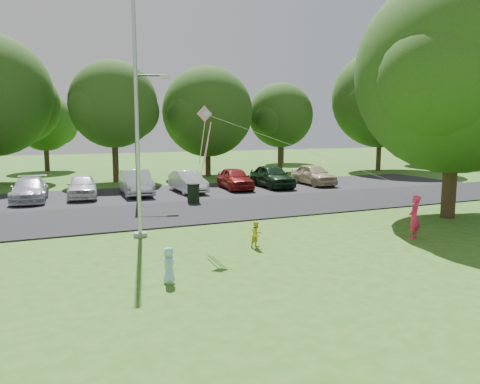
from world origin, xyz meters
name	(u,v)px	position (x,y,z in m)	size (l,w,h in m)	color
ground	(290,261)	(0.00, 0.00, 0.00)	(120.00, 120.00, 0.00)	#2F6019
park_road	(196,211)	(0.00, 9.00, 0.03)	(60.00, 6.00, 0.06)	black
parking_strip	(163,193)	(0.00, 15.50, 0.03)	(42.00, 7.00, 0.06)	black
flagpole	(137,123)	(-3.50, 5.00, 4.17)	(0.50, 0.50, 10.00)	#B7BABF
street_lamp	(141,125)	(-1.72, 12.93, 4.11)	(1.89, 0.67, 6.84)	#3F3F44
trash_can	(193,194)	(0.60, 11.29, 0.54)	(0.67, 0.67, 1.07)	black
big_tree	(456,78)	(9.79, 3.11, 6.10)	(9.29, 8.63, 10.62)	#332316
tree_row	(153,104)	(1.59, 24.23, 5.71)	(64.35, 11.94, 10.88)	#332316
horizon_trees	(156,124)	(4.06, 33.88, 4.30)	(77.46, 7.20, 7.02)	#332316
parked_cars	(163,182)	(0.03, 15.40, 0.75)	(22.72, 4.90, 1.47)	silver
woman	(414,217)	(5.54, 0.74, 0.79)	(0.58, 0.38, 1.59)	#F82155
child_yellow	(257,234)	(-0.23, 1.88, 0.45)	(0.44, 0.34, 0.91)	yellow
child_blue	(169,265)	(-3.87, -0.45, 0.48)	(0.47, 0.31, 0.96)	#95D2E5
kite	(213,130)	(-1.35, 2.98, 3.94)	(7.42, 2.58, 2.94)	pink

